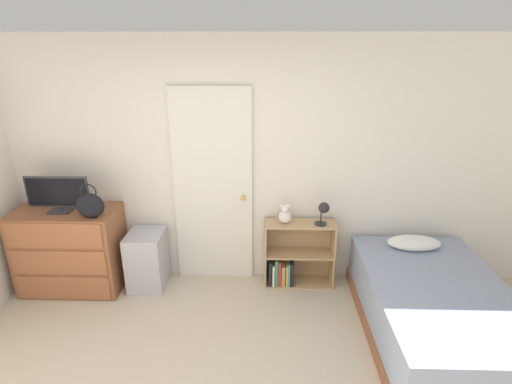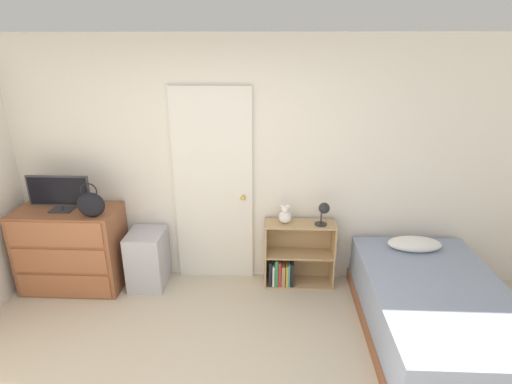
{
  "view_description": "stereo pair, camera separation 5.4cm",
  "coord_description": "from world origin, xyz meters",
  "px_view_note": "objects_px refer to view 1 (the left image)",
  "views": [
    {
      "loc": [
        0.47,
        -1.84,
        2.43
      ],
      "look_at": [
        0.36,
        1.82,
        1.08
      ],
      "focal_mm": 28.0,
      "sensor_mm": 36.0,
      "label": 1
    },
    {
      "loc": [
        0.52,
        -1.84,
        2.43
      ],
      "look_at": [
        0.36,
        1.82,
        1.08
      ],
      "focal_mm": 28.0,
      "sensor_mm": 36.0,
      "label": 2
    }
  ],
  "objects_px": {
    "dresser": "(71,250)",
    "storage_bin": "(147,260)",
    "handbag": "(90,205)",
    "bed": "(436,311)",
    "tv": "(57,194)",
    "teddy_bear": "(285,215)",
    "bookshelf": "(293,259)",
    "desk_lamp": "(324,210)"
  },
  "relations": [
    {
      "from": "dresser",
      "to": "storage_bin",
      "type": "relative_size",
      "value": 1.67
    },
    {
      "from": "handbag",
      "to": "storage_bin",
      "type": "bearing_deg",
      "value": 27.39
    },
    {
      "from": "handbag",
      "to": "bed",
      "type": "xyz_separation_m",
      "value": [
        3.15,
        -0.52,
        -0.74
      ]
    },
    {
      "from": "tv",
      "to": "storage_bin",
      "type": "bearing_deg",
      "value": 5.57
    },
    {
      "from": "handbag",
      "to": "teddy_bear",
      "type": "distance_m",
      "value": 1.9
    },
    {
      "from": "teddy_bear",
      "to": "bookshelf",
      "type": "bearing_deg",
      "value": 4.59
    },
    {
      "from": "tv",
      "to": "bed",
      "type": "relative_size",
      "value": 0.32
    },
    {
      "from": "teddy_bear",
      "to": "tv",
      "type": "bearing_deg",
      "value": -175.89
    },
    {
      "from": "dresser",
      "to": "desk_lamp",
      "type": "relative_size",
      "value": 4.14
    },
    {
      "from": "handbag",
      "to": "bookshelf",
      "type": "xyz_separation_m",
      "value": [
        1.96,
        0.31,
        -0.72
      ]
    },
    {
      "from": "bookshelf",
      "to": "teddy_bear",
      "type": "distance_m",
      "value": 0.53
    },
    {
      "from": "handbag",
      "to": "storage_bin",
      "type": "relative_size",
      "value": 0.57
    },
    {
      "from": "desk_lamp",
      "to": "bed",
      "type": "xyz_separation_m",
      "value": [
        0.91,
        -0.78,
        -0.62
      ]
    },
    {
      "from": "bookshelf",
      "to": "desk_lamp",
      "type": "xyz_separation_m",
      "value": [
        0.29,
        -0.05,
        0.6
      ]
    },
    {
      "from": "storage_bin",
      "to": "bed",
      "type": "distance_m",
      "value": 2.83
    },
    {
      "from": "dresser",
      "to": "storage_bin",
      "type": "distance_m",
      "value": 0.79
    },
    {
      "from": "storage_bin",
      "to": "desk_lamp",
      "type": "bearing_deg",
      "value": 1.34
    },
    {
      "from": "handbag",
      "to": "teddy_bear",
      "type": "height_order",
      "value": "handbag"
    },
    {
      "from": "dresser",
      "to": "bed",
      "type": "bearing_deg",
      "value": -11.0
    },
    {
      "from": "handbag",
      "to": "desk_lamp",
      "type": "distance_m",
      "value": 2.26
    },
    {
      "from": "dresser",
      "to": "tv",
      "type": "height_order",
      "value": "tv"
    },
    {
      "from": "bookshelf",
      "to": "teddy_bear",
      "type": "bearing_deg",
      "value": -175.41
    },
    {
      "from": "teddy_bear",
      "to": "desk_lamp",
      "type": "relative_size",
      "value": 0.82
    },
    {
      "from": "dresser",
      "to": "handbag",
      "type": "bearing_deg",
      "value": -24.87
    },
    {
      "from": "storage_bin",
      "to": "teddy_bear",
      "type": "distance_m",
      "value": 1.53
    },
    {
      "from": "dresser",
      "to": "bed",
      "type": "relative_size",
      "value": 0.53
    },
    {
      "from": "storage_bin",
      "to": "dresser",
      "type": "bearing_deg",
      "value": -176.13
    },
    {
      "from": "storage_bin",
      "to": "desk_lamp",
      "type": "height_order",
      "value": "desk_lamp"
    },
    {
      "from": "bookshelf",
      "to": "desk_lamp",
      "type": "distance_m",
      "value": 0.67
    },
    {
      "from": "dresser",
      "to": "bookshelf",
      "type": "xyz_separation_m",
      "value": [
        2.31,
        0.14,
        -0.16
      ]
    },
    {
      "from": "tv",
      "to": "desk_lamp",
      "type": "bearing_deg",
      "value": 2.62
    },
    {
      "from": "tv",
      "to": "bookshelf",
      "type": "distance_m",
      "value": 2.47
    },
    {
      "from": "dresser",
      "to": "desk_lamp",
      "type": "height_order",
      "value": "desk_lamp"
    },
    {
      "from": "storage_bin",
      "to": "bookshelf",
      "type": "xyz_separation_m",
      "value": [
        1.54,
        0.09,
        -0.02
      ]
    },
    {
      "from": "bookshelf",
      "to": "bed",
      "type": "distance_m",
      "value": 1.45
    },
    {
      "from": "tv",
      "to": "handbag",
      "type": "relative_size",
      "value": 1.79
    },
    {
      "from": "storage_bin",
      "to": "bed",
      "type": "relative_size",
      "value": 0.32
    },
    {
      "from": "teddy_bear",
      "to": "handbag",
      "type": "bearing_deg",
      "value": -170.85
    },
    {
      "from": "teddy_bear",
      "to": "desk_lamp",
      "type": "xyz_separation_m",
      "value": [
        0.38,
        -0.04,
        0.08
      ]
    },
    {
      "from": "tv",
      "to": "desk_lamp",
      "type": "height_order",
      "value": "tv"
    },
    {
      "from": "handbag",
      "to": "bed",
      "type": "relative_size",
      "value": 0.18
    },
    {
      "from": "tv",
      "to": "handbag",
      "type": "height_order",
      "value": "tv"
    }
  ]
}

